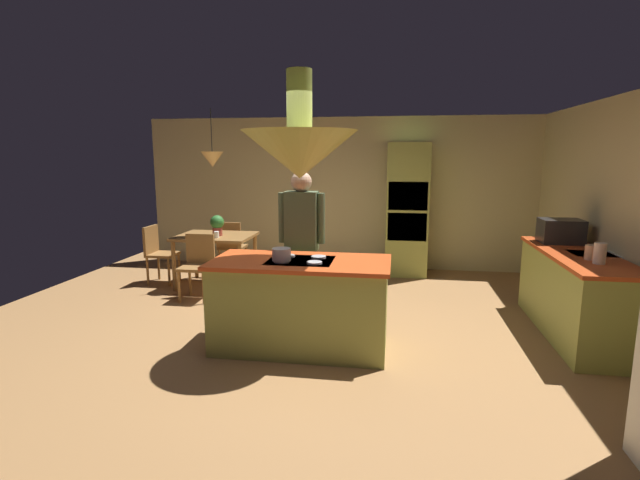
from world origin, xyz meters
TOP-DOWN VIEW (x-y plane):
  - ground at (0.00, 0.00)m, footprint 8.16×8.16m
  - wall_back at (0.00, 3.45)m, footprint 6.80×0.10m
  - wall_right at (3.25, 0.40)m, footprint 0.10×7.20m
  - kitchen_island at (0.00, -0.20)m, footprint 1.76×0.88m
  - counter_run_right at (2.84, 0.60)m, footprint 0.73×2.07m
  - oven_tower at (1.10, 3.04)m, footprint 0.66×0.62m
  - dining_table at (-1.70, 1.90)m, footprint 1.09×0.88m
  - person_at_island at (-0.13, 0.51)m, footprint 0.53×0.23m
  - range_hood at (0.00, -0.20)m, footprint 1.10×1.10m
  - pendant_light_over_table at (-1.70, 1.90)m, footprint 0.32×0.32m
  - chair_facing_island at (-1.70, 1.24)m, footprint 0.40×0.40m
  - chair_by_back_wall at (-1.70, 2.56)m, footprint 0.40×0.40m
  - chair_at_corner at (-2.63, 1.90)m, footprint 0.40×0.40m
  - potted_plant_on_table at (-1.65, 1.86)m, footprint 0.20×0.20m
  - cup_on_table at (-1.60, 1.68)m, footprint 0.07×0.07m
  - canister_flour at (2.84, 0.09)m, footprint 0.11×0.11m
  - canister_sugar at (2.84, 0.27)m, footprint 0.13×0.13m
  - microwave_on_counter at (2.84, 1.21)m, footprint 0.46×0.36m
  - cooking_pot_on_cooktop at (-0.16, -0.33)m, footprint 0.18×0.18m

SIDE VIEW (x-z plane):
  - ground at x=0.00m, z-range 0.00..0.00m
  - kitchen_island at x=0.00m, z-range -0.01..0.91m
  - counter_run_right at x=2.84m, z-range 0.01..0.91m
  - chair_facing_island at x=-1.70m, z-range 0.07..0.94m
  - chair_by_back_wall at x=-1.70m, z-range 0.07..0.94m
  - chair_at_corner at x=-2.63m, z-range 0.07..0.94m
  - dining_table at x=-1.70m, z-range 0.28..1.04m
  - cup_on_table at x=-1.60m, z-range 0.76..0.85m
  - potted_plant_on_table at x=-1.65m, z-range 0.78..1.08m
  - canister_sugar at x=2.84m, z-range 0.90..1.05m
  - cooking_pot_on_cooktop at x=-0.16m, z-range 0.92..1.04m
  - canister_flour at x=2.84m, z-range 0.90..1.10m
  - person_at_island at x=-0.13m, z-range 0.14..1.88m
  - microwave_on_counter at x=2.84m, z-range 0.90..1.18m
  - oven_tower at x=1.10m, z-range 0.00..2.11m
  - wall_back at x=0.00m, z-range 0.00..2.55m
  - wall_right at x=3.25m, z-range 0.00..2.55m
  - pendant_light_over_table at x=-1.70m, z-range 1.45..2.27m
  - range_hood at x=0.00m, z-range 1.45..2.45m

